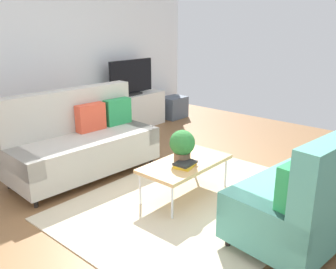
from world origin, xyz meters
TOP-DOWN VIEW (x-y plane):
  - ground_plane at (0.00, 0.00)m, footprint 7.68×7.68m
  - wall_far at (0.00, 2.80)m, footprint 6.40×0.12m
  - area_rug at (-0.05, -0.24)m, footprint 2.90×2.20m
  - couch_beige at (-0.38, 1.38)m, footprint 1.94×0.94m
  - couch_green at (0.27, -1.46)m, footprint 1.98×1.05m
  - coffee_table at (-0.00, -0.04)m, footprint 1.10×0.56m
  - tv_console at (1.52, 2.46)m, footprint 1.40×0.44m
  - tv at (1.52, 2.44)m, footprint 1.00×0.20m
  - storage_trunk at (2.62, 2.36)m, footprint 0.52×0.40m
  - potted_plant at (-0.03, -0.01)m, footprint 0.29×0.29m
  - table_book_0 at (-0.11, -0.12)m, footprint 0.28×0.24m
  - table_book_1 at (-0.11, -0.12)m, footprint 0.25×0.20m
  - vase_0 at (0.94, 2.51)m, footprint 0.09×0.09m
  - bottle_0 at (1.09, 2.42)m, footprint 0.06×0.06m

SIDE VIEW (x-z plane):
  - ground_plane at x=0.00m, z-range 0.00..0.00m
  - area_rug at x=-0.05m, z-range 0.00..0.01m
  - storage_trunk at x=2.62m, z-range 0.00..0.44m
  - tv_console at x=1.52m, z-range 0.00..0.64m
  - coffee_table at x=0.00m, z-range 0.18..0.60m
  - table_book_0 at x=-0.11m, z-range 0.42..0.45m
  - couch_beige at x=-0.38m, z-range -0.10..1.00m
  - couch_green at x=0.27m, z-range -0.10..1.00m
  - table_book_1 at x=-0.11m, z-range 0.45..0.47m
  - potted_plant at x=-0.03m, z-range 0.44..0.81m
  - bottle_0 at x=1.09m, z-range 0.64..0.78m
  - vase_0 at x=0.94m, z-range 0.64..0.80m
  - tv at x=1.52m, z-range 0.63..1.27m
  - wall_far at x=0.00m, z-range 0.00..2.90m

